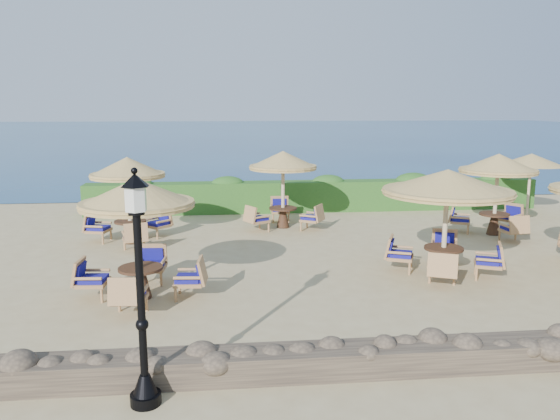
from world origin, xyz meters
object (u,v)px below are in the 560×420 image
object	(u,v)px
extra_parasol	(531,160)
cafe_set_4	(283,177)
cafe_set_1	(447,200)
cafe_set_5	(497,180)
cafe_set_0	(138,221)
lamp_post	(141,300)
cafe_set_3	(128,187)

from	to	relation	value
extra_parasol	cafe_set_4	world-z (taller)	cafe_set_4
extra_parasol	cafe_set_4	distance (m)	9.48
cafe_set_1	cafe_set_5	world-z (taller)	same
cafe_set_1	cafe_set_4	world-z (taller)	same
extra_parasol	cafe_set_1	xyz separation A→B (m)	(-6.02, -6.61, -0.26)
cafe_set_0	cafe_set_1	distance (m)	7.33
cafe_set_0	cafe_set_4	bearing A→B (deg)	59.99
cafe_set_0	cafe_set_5	world-z (taller)	same
lamp_post	cafe_set_4	xyz separation A→B (m)	(3.17, 11.11, 0.23)
lamp_post	cafe_set_5	bearing A→B (deg)	43.32
lamp_post	cafe_set_0	world-z (taller)	lamp_post
cafe_set_4	cafe_set_5	bearing A→B (deg)	-14.49
extra_parasol	cafe_set_4	bearing A→B (deg)	-174.62
cafe_set_0	cafe_set_3	bearing A→B (deg)	101.67
cafe_set_1	cafe_set_5	size ratio (longest dim) A/B	1.15
extra_parasol	cafe_set_0	size ratio (longest dim) A/B	0.84
lamp_post	cafe_set_3	xyz separation A→B (m)	(-1.72, 9.44, 0.20)
cafe_set_0	cafe_set_1	xyz separation A→B (m)	(7.27, 0.95, 0.18)
cafe_set_3	cafe_set_5	distance (m)	11.65
cafe_set_0	cafe_set_5	xyz separation A→B (m)	(10.62, 4.93, 0.10)
lamp_post	cafe_set_5	xyz separation A→B (m)	(9.93, 9.36, 0.27)
lamp_post	extra_parasol	distance (m)	17.41
lamp_post	cafe_set_1	xyz separation A→B (m)	(6.58, 5.39, 0.36)
cafe_set_3	cafe_set_1	bearing A→B (deg)	-26.03
cafe_set_1	cafe_set_5	xyz separation A→B (m)	(3.35, 3.98, -0.09)
lamp_post	cafe_set_3	bearing A→B (deg)	100.34
lamp_post	cafe_set_4	bearing A→B (deg)	74.09
cafe_set_1	cafe_set_3	size ratio (longest dim) A/B	1.18
cafe_set_1	cafe_set_3	xyz separation A→B (m)	(-8.30, 4.05, -0.16)
cafe_set_1	cafe_set_3	bearing A→B (deg)	153.97
lamp_post	cafe_set_0	distance (m)	4.49
cafe_set_3	cafe_set_0	bearing A→B (deg)	-78.33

